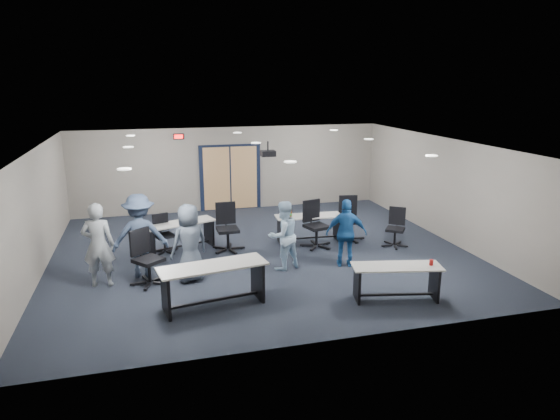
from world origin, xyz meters
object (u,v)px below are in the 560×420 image
object	(u,v)px
table_back_right	(308,223)
person_plaid	(189,243)
chair_back_d	(350,219)
person_navy	(346,233)
person_back	(140,235)
table_front_right	(397,276)
person_gray	(98,245)
chair_loose_left	(148,258)
table_front_left	(213,278)
chair_back_b	(228,228)
person_lightblue	(283,235)
chair_back_a	(164,234)
chair_back_c	(317,225)
chair_loose_right	(395,228)
table_back_left	(181,231)

from	to	relation	value
table_back_right	person_plaid	bearing A→B (deg)	-146.15
table_back_right	chair_back_d	size ratio (longest dim) A/B	1.52
person_plaid	person_navy	bearing A→B (deg)	157.44
person_back	person_navy	bearing A→B (deg)	172.86
table_front_right	person_gray	xyz separation A→B (m)	(-5.60, 2.21, 0.41)
chair_loose_left	table_front_left	bearing A→B (deg)	-88.66
chair_back_b	chair_back_d	world-z (taller)	chair_back_b
chair_back_d	person_lightblue	bearing A→B (deg)	-137.14
table_front_left	table_back_right	bearing A→B (deg)	38.39
table_front_right	chair_back_a	distance (m)	5.80
table_front_right	person_lightblue	xyz separation A→B (m)	(-1.68, 2.16, 0.31)
table_front_left	person_lightblue	world-z (taller)	person_lightblue
table_back_right	chair_back_c	bearing A→B (deg)	-80.43
table_front_left	person_back	world-z (taller)	person_back
person_navy	person_back	bearing A→B (deg)	10.66
chair_back_d	person_plaid	distance (m)	4.67
chair_loose_right	person_back	xyz separation A→B (m)	(-6.28, -0.33, 0.41)
person_gray	table_front_right	bearing A→B (deg)	165.61
table_back_left	person_plaid	bearing A→B (deg)	-107.42
table_front_left	person_gray	size ratio (longest dim) A/B	1.18
table_back_left	chair_back_b	world-z (taller)	chair_back_b
person_plaid	chair_back_a	bearing A→B (deg)	-98.23
table_back_left	person_lightblue	world-z (taller)	person_lightblue
table_back_left	table_back_right	bearing A→B (deg)	-22.25
table_back_left	person_navy	xyz separation A→B (m)	(3.57, -2.14, 0.30)
table_back_right	person_navy	bearing A→B (deg)	-78.25
chair_back_d	person_gray	size ratio (longest dim) A/B	0.66
chair_back_a	person_back	distance (m)	1.55
person_lightblue	person_navy	size ratio (longest dim) A/B	1.00
table_front_left	chair_loose_left	world-z (taller)	chair_loose_left
person_plaid	person_lightblue	world-z (taller)	person_plaid
table_front_right	chair_loose_right	bearing A→B (deg)	75.17
person_plaid	person_lightblue	size ratio (longest dim) A/B	1.07
chair_back_d	person_lightblue	world-z (taller)	person_lightblue
chair_back_b	chair_loose_left	xyz separation A→B (m)	(-1.94, -1.68, -0.01)
table_back_right	chair_back_c	size ratio (longest dim) A/B	1.49
table_back_left	table_front_right	bearing A→B (deg)	-65.66
table_front_left	chair_back_a	distance (m)	3.42
table_back_right	chair_back_a	xyz separation A→B (m)	(-3.72, 0.08, -0.01)
chair_back_d	table_back_left	bearing A→B (deg)	-176.38
table_front_right	chair_back_a	world-z (taller)	chair_back_a
table_back_right	chair_loose_right	distance (m)	2.24
table_front_right	chair_back_b	distance (m)	4.58
chair_back_c	person_gray	distance (m)	5.28
chair_back_d	chair_loose_right	world-z (taller)	chair_back_d
chair_loose_left	person_plaid	world-z (taller)	person_plaid
chair_back_b	chair_back_c	size ratio (longest dim) A/B	1.00
person_gray	person_lightblue	size ratio (longest dim) A/B	1.13
chair_back_a	table_front_right	bearing A→B (deg)	-62.12
table_front_right	person_plaid	bearing A→B (deg)	164.42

